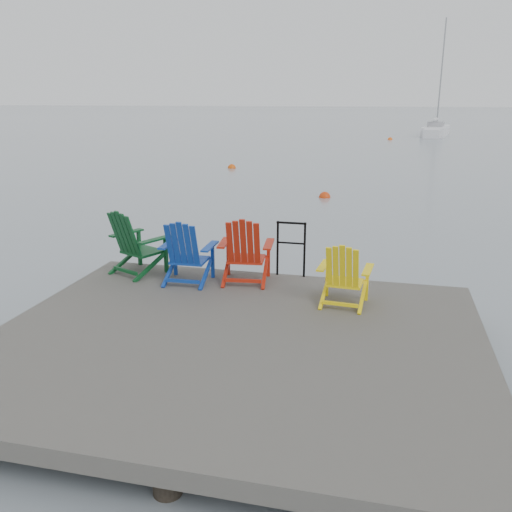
% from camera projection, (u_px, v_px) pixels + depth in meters
% --- Properties ---
extents(ground, '(400.00, 400.00, 0.00)m').
position_uv_depth(ground, '(236.00, 372.00, 6.76)').
color(ground, gray).
rests_on(ground, ground).
extents(dock, '(6.00, 5.00, 1.40)m').
position_uv_depth(dock, '(236.00, 347.00, 6.66)').
color(dock, '#2F2D2A').
rests_on(dock, ground).
extents(handrail, '(0.48, 0.04, 0.90)m').
position_uv_depth(handrail, '(291.00, 244.00, 8.69)').
color(handrail, black).
rests_on(handrail, dock).
extents(chair_green, '(1.04, 1.00, 1.06)m').
position_uv_depth(chair_green, '(135.00, 242.00, 8.80)').
color(chair_green, '#0B3F1A').
rests_on(chair_green, dock).
extents(chair_blue, '(0.82, 0.76, 1.01)m').
position_uv_depth(chair_blue, '(187.00, 251.00, 8.37)').
color(chair_blue, '#0E3594').
rests_on(chair_blue, dock).
extents(chair_red, '(0.90, 0.84, 1.05)m').
position_uv_depth(chair_red, '(245.00, 250.00, 8.38)').
color(chair_red, '#AC1E0C').
rests_on(chair_red, dock).
extents(chair_yellow, '(0.77, 0.72, 0.91)m').
position_uv_depth(chair_yellow, '(344.00, 274.00, 7.46)').
color(chair_yellow, yellow).
rests_on(chair_yellow, dock).
extents(sailboat_near, '(3.01, 7.41, 10.10)m').
position_uv_depth(sailboat_near, '(436.00, 131.00, 48.28)').
color(sailboat_near, white).
rests_on(sailboat_near, ground).
extents(buoy_a, '(0.40, 0.40, 0.40)m').
position_uv_depth(buoy_a, '(325.00, 197.00, 18.53)').
color(buoy_a, red).
rests_on(buoy_a, ground).
extents(buoy_b, '(0.39, 0.39, 0.39)m').
position_uv_depth(buoy_b, '(232.00, 168.00, 26.16)').
color(buoy_b, '#D54E0C').
rests_on(buoy_b, ground).
extents(buoy_d, '(0.38, 0.38, 0.38)m').
position_uv_depth(buoy_d, '(390.00, 140.00, 43.67)').
color(buoy_d, '#F75A0E').
rests_on(buoy_d, ground).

